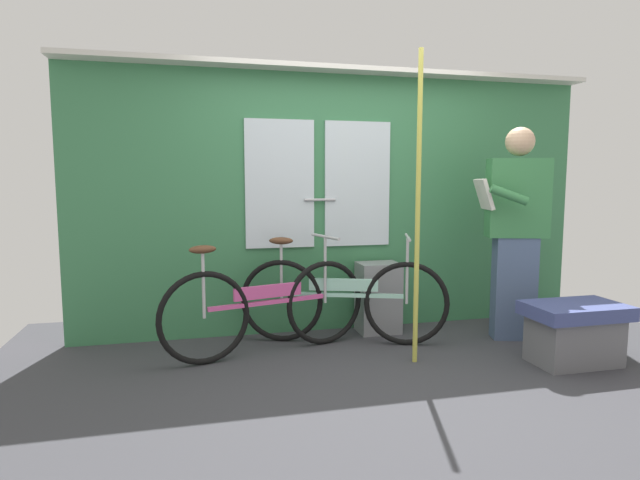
{
  "coord_description": "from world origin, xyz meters",
  "views": [
    {
      "loc": [
        -1.28,
        -3.36,
        1.34
      ],
      "look_at": [
        -0.29,
        0.67,
        0.87
      ],
      "focal_mm": 29.14,
      "sensor_mm": 36.0,
      "label": 1
    }
  ],
  "objects": [
    {
      "name": "handrail_pole",
      "position": [
        0.3,
        0.11,
        1.13
      ],
      "size": [
        0.04,
        0.04,
        2.27
      ],
      "primitive_type": "cylinder",
      "color": "#C6C14C",
      "rests_on": "ground_plane"
    },
    {
      "name": "bicycle_leaning_behind",
      "position": [
        -0.1,
        0.67,
        0.37
      ],
      "size": [
        1.64,
        0.69,
        0.9
      ],
      "rotation": [
        0.0,
        0.0,
        -0.34
      ],
      "color": "black",
      "rests_on": "ground_plane"
    },
    {
      "name": "passenger_reading_newspaper",
      "position": [
        1.34,
        0.46,
        0.95
      ],
      "size": [
        0.63,
        0.58,
        1.78
      ],
      "rotation": [
        0.0,
        0.0,
        2.85
      ],
      "color": "slate",
      "rests_on": "ground_plane"
    },
    {
      "name": "bench_seat_corner",
      "position": [
        1.42,
        -0.2,
        0.24
      ],
      "size": [
        0.7,
        0.44,
        0.45
      ],
      "color": "#3D477F",
      "rests_on": "ground_plane"
    },
    {
      "name": "ground_plane",
      "position": [
        0.0,
        0.0,
        -0.02
      ],
      "size": [
        5.65,
        3.87,
        0.04
      ],
      "primitive_type": "cube",
      "color": "#38383D"
    },
    {
      "name": "train_door_wall",
      "position": [
        -0.01,
        1.13,
        1.2
      ],
      "size": [
        4.65,
        0.28,
        2.31
      ],
      "color": "#387A4C",
      "rests_on": "ground_plane"
    },
    {
      "name": "trash_bin_by_wall",
      "position": [
        0.3,
        0.91,
        0.31
      ],
      "size": [
        0.36,
        0.28,
        0.62
      ],
      "primitive_type": "cube",
      "color": "gray",
      "rests_on": "ground_plane"
    },
    {
      "name": "bicycle_near_door",
      "position": [
        -0.74,
        0.55,
        0.37
      ],
      "size": [
        1.66,
        0.59,
        0.9
      ],
      "rotation": [
        0.0,
        0.0,
        0.26
      ],
      "color": "black",
      "rests_on": "ground_plane"
    }
  ]
}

